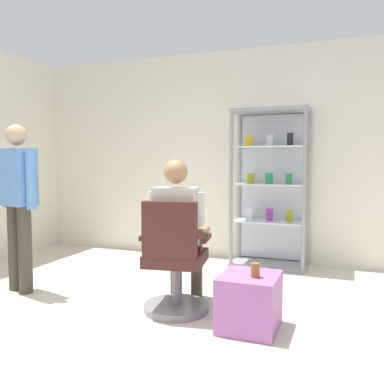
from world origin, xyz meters
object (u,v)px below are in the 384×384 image
Objects in this scene: display_cabinet_main at (270,187)px; seated_shopkeeper at (179,226)px; storage_crate at (249,302)px; tea_glass at (255,270)px; office_chair at (174,267)px; standing_customer at (18,197)px.

display_cabinet_main reaches higher than seated_shopkeeper.
display_cabinet_main is at bearing 95.98° from storage_crate.
storage_crate is 0.27m from tea_glass.
seated_shopkeeper is 0.83m from tea_glass.
seated_shopkeeper is 2.74× the size of storage_crate.
office_chair is (-0.45, -1.91, -0.57)m from display_cabinet_main.
seated_shopkeeper reaches higher than office_chair.
display_cabinet_main is 1.98× the size of office_chair.
tea_glass is (0.71, -0.14, 0.08)m from office_chair.
office_chair is at bearing 172.40° from storage_crate.
display_cabinet_main reaches higher than standing_customer.
tea_glass is (0.26, -2.05, -0.49)m from display_cabinet_main.
office_chair is 8.97× the size of tea_glass.
seated_shopkeeper is 1.65m from standing_customer.
display_cabinet_main is 2.84m from standing_customer.
tea_glass is at bearing -3.35° from standing_customer.
office_chair is 0.59× the size of standing_customer.
storage_crate is at bearing -7.60° from office_chair.
seated_shopkeeper is (-0.03, 0.16, 0.32)m from office_chair.
storage_crate is at bearing -19.98° from seated_shopkeeper.
storage_crate is (0.66, -0.09, -0.18)m from office_chair.
office_chair is at bearing -0.02° from standing_customer.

